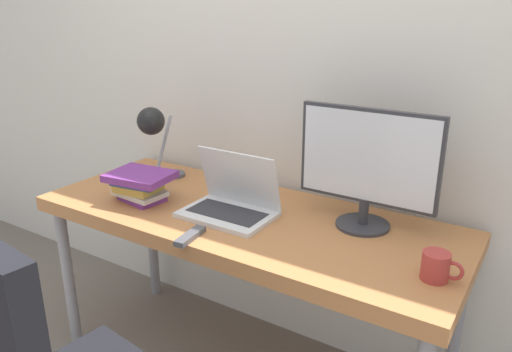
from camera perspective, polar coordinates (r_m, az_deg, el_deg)
wall_back at (r=2.16m, az=4.53°, el=12.33°), size 8.00×0.05×2.60m
desk at (r=1.99m, az=-1.33°, el=-6.05°), size 1.70×0.66×0.77m
laptop at (r=1.94m, az=-2.86°, el=-3.00°), size 0.35×0.24×0.25m
monitor at (r=1.82m, az=12.62°, el=1.35°), size 0.51×0.20×0.44m
desk_lamp at (r=2.26m, az=-11.64°, el=5.50°), size 0.12×0.24×0.35m
book_stack at (r=2.12m, az=-13.08°, el=-0.89°), size 0.27×0.24×0.13m
tv_remote at (r=1.78m, az=-7.54°, el=-6.83°), size 0.06×0.15×0.02m
mug at (r=1.60m, az=19.94°, el=-9.68°), size 0.12×0.08×0.09m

